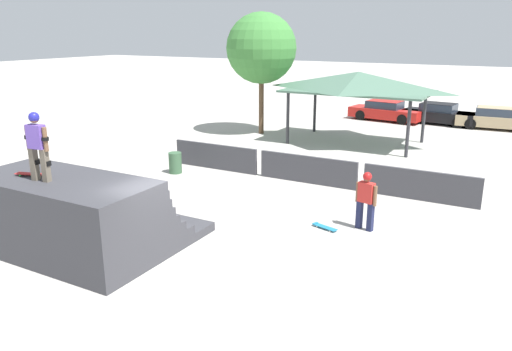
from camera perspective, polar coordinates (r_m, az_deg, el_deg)
The scene contains 13 objects.
ground_plane at distance 12.80m, azimuth -8.58°, elevation -9.79°, with size 160.00×160.00×0.00m, color #ADA8A0.
quarter_pipe_ramp at distance 13.89m, azimuth -19.82°, elevation -4.46°, with size 4.92×4.29×2.03m.
skater_on_deck at distance 13.11m, azimuth -23.75°, elevation 3.54°, with size 0.73×0.27×1.70m.
skateboard_on_deck at distance 13.86m, azimuth -24.33°, elevation 0.17°, with size 0.79×0.42×0.09m.
bystander_walking at distance 14.64m, azimuth 12.47°, elevation -2.32°, with size 0.68×0.33×1.73m.
skateboard_on_ground at distance 14.80m, azimuth 7.79°, elevation -5.82°, with size 0.82×0.41×0.09m.
barrier_fence at distance 18.94m, azimuth 5.90°, elevation 0.69°, with size 12.21×0.12×1.05m.
pavilion_shelter at distance 25.78m, azimuth 11.60°, elevation 10.40°, with size 7.05×4.20×3.62m.
tree_beside_pavilion at distance 27.68m, azimuth 0.62°, elevation 14.32°, with size 3.79×3.79×6.55m.
trash_bin at distance 20.45m, azimuth -9.22°, elevation 1.44°, with size 0.52×0.52×0.85m, color #385B3D.
parked_car_red at distance 33.19m, azimuth 14.59°, elevation 7.12°, with size 4.73×2.26×1.27m.
parked_car_black at distance 33.03m, azimuth 20.21°, elevation 6.60°, with size 4.48×2.23×1.27m.
parked_car_tan at distance 32.57m, azimuth 25.74°, elevation 5.87°, with size 4.45×1.94×1.27m.
Camera 1 is at (7.14, -9.04, 5.59)m, focal length 35.00 mm.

